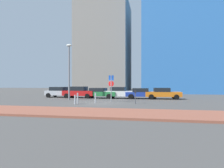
{
  "coord_description": "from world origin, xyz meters",
  "views": [
    {
      "loc": [
        5.31,
        -19.77,
        2.01
      ],
      "look_at": [
        0.91,
        2.66,
        1.93
      ],
      "focal_mm": 32.03,
      "sensor_mm": 36.0,
      "label": 1
    }
  ],
  "objects_px": {
    "parked_car_white": "(120,93)",
    "parked_car_blue": "(142,93)",
    "parked_car_orange": "(163,93)",
    "traffic_bollard_mid": "(75,100)",
    "parked_car_green": "(100,93)",
    "parking_sign_post": "(111,85)",
    "parked_car_red": "(79,92)",
    "parked_car_silver": "(60,92)",
    "traffic_bollard_far": "(78,98)",
    "traffic_bollard_near": "(95,98)",
    "street_lamp": "(69,67)",
    "parking_meter": "(135,95)"
  },
  "relations": [
    {
      "from": "parked_car_blue",
      "to": "parked_car_white",
      "type": "bearing_deg",
      "value": -179.89
    },
    {
      "from": "parking_meter",
      "to": "traffic_bollard_mid",
      "type": "relative_size",
      "value": 1.49
    },
    {
      "from": "parked_car_red",
      "to": "traffic_bollard_near",
      "type": "bearing_deg",
      "value": -57.47
    },
    {
      "from": "parked_car_orange",
      "to": "traffic_bollard_mid",
      "type": "xyz_separation_m",
      "value": [
        -8.55,
        -8.23,
        -0.28
      ]
    },
    {
      "from": "parked_car_green",
      "to": "parking_sign_post",
      "type": "distance_m",
      "value": 5.69
    },
    {
      "from": "parked_car_silver",
      "to": "traffic_bollard_far",
      "type": "distance_m",
      "value": 10.02
    },
    {
      "from": "parked_car_silver",
      "to": "street_lamp",
      "type": "xyz_separation_m",
      "value": [
        3.11,
        -3.98,
        3.21
      ]
    },
    {
      "from": "parked_car_green",
      "to": "parked_car_blue",
      "type": "xyz_separation_m",
      "value": [
        5.57,
        0.02,
        -0.0
      ]
    },
    {
      "from": "parked_car_silver",
      "to": "traffic_bollard_mid",
      "type": "distance_m",
      "value": 10.45
    },
    {
      "from": "traffic_bollard_far",
      "to": "traffic_bollard_mid",
      "type": "bearing_deg",
      "value": -95.71
    },
    {
      "from": "parked_car_red",
      "to": "parked_car_green",
      "type": "distance_m",
      "value": 2.97
    },
    {
      "from": "traffic_bollard_mid",
      "to": "traffic_bollard_far",
      "type": "height_order",
      "value": "traffic_bollard_far"
    },
    {
      "from": "parked_car_silver",
      "to": "traffic_bollard_mid",
      "type": "xyz_separation_m",
      "value": [
        5.74,
        -8.72,
        -0.33
      ]
    },
    {
      "from": "street_lamp",
      "to": "traffic_bollard_far",
      "type": "xyz_separation_m",
      "value": [
        2.69,
        -4.19,
        -3.46
      ]
    },
    {
      "from": "parked_car_orange",
      "to": "parking_sign_post",
      "type": "relative_size",
      "value": 1.57
    },
    {
      "from": "parked_car_green",
      "to": "parked_car_orange",
      "type": "bearing_deg",
      "value": 0.29
    },
    {
      "from": "parked_car_red",
      "to": "parked_car_green",
      "type": "relative_size",
      "value": 0.98
    },
    {
      "from": "parked_car_orange",
      "to": "traffic_bollard_mid",
      "type": "height_order",
      "value": "parked_car_orange"
    },
    {
      "from": "parked_car_green",
      "to": "traffic_bollard_mid",
      "type": "relative_size",
      "value": 5.01
    },
    {
      "from": "parked_car_silver",
      "to": "parked_car_white",
      "type": "height_order",
      "value": "parked_car_white"
    },
    {
      "from": "parked_car_orange",
      "to": "parked_car_green",
      "type": "bearing_deg",
      "value": -179.71
    },
    {
      "from": "parked_car_silver",
      "to": "parked_car_green",
      "type": "xyz_separation_m",
      "value": [
        6.06,
        -0.54,
        -0.06
      ]
    },
    {
      "from": "parking_sign_post",
      "to": "traffic_bollard_near",
      "type": "distance_m",
      "value": 2.4
    },
    {
      "from": "parked_car_white",
      "to": "traffic_bollard_near",
      "type": "bearing_deg",
      "value": -103.59
    },
    {
      "from": "parked_car_white",
      "to": "traffic_bollard_near",
      "type": "xyz_separation_m",
      "value": [
        -1.57,
        -6.5,
        -0.25
      ]
    },
    {
      "from": "parked_car_blue",
      "to": "street_lamp",
      "type": "xyz_separation_m",
      "value": [
        -8.53,
        -3.46,
        3.27
      ]
    },
    {
      "from": "parked_car_orange",
      "to": "traffic_bollard_far",
      "type": "relative_size",
      "value": 4.28
    },
    {
      "from": "parked_car_silver",
      "to": "parked_car_blue",
      "type": "height_order",
      "value": "parked_car_silver"
    },
    {
      "from": "parked_car_green",
      "to": "parked_car_orange",
      "type": "relative_size",
      "value": 1.0
    },
    {
      "from": "parking_sign_post",
      "to": "traffic_bollard_mid",
      "type": "distance_m",
      "value": 4.52
    },
    {
      "from": "parked_car_green",
      "to": "parking_meter",
      "type": "xyz_separation_m",
      "value": [
        5.26,
        -6.4,
        0.15
      ]
    },
    {
      "from": "parking_sign_post",
      "to": "traffic_bollard_mid",
      "type": "bearing_deg",
      "value": -131.69
    },
    {
      "from": "traffic_bollard_near",
      "to": "street_lamp",
      "type": "bearing_deg",
      "value": 143.89
    },
    {
      "from": "parked_car_green",
      "to": "street_lamp",
      "type": "bearing_deg",
      "value": -130.62
    },
    {
      "from": "street_lamp",
      "to": "parked_car_orange",
      "type": "bearing_deg",
      "value": 17.32
    },
    {
      "from": "parking_meter",
      "to": "street_lamp",
      "type": "height_order",
      "value": "street_lamp"
    },
    {
      "from": "parked_car_silver",
      "to": "traffic_bollard_near",
      "type": "height_order",
      "value": "parked_car_silver"
    },
    {
      "from": "parked_car_orange",
      "to": "parked_car_blue",
      "type": "bearing_deg",
      "value": -179.5
    },
    {
      "from": "parked_car_white",
      "to": "traffic_bollard_far",
      "type": "relative_size",
      "value": 4.07
    },
    {
      "from": "parking_meter",
      "to": "street_lamp",
      "type": "bearing_deg",
      "value": 160.24
    },
    {
      "from": "traffic_bollard_near",
      "to": "traffic_bollard_far",
      "type": "distance_m",
      "value": 1.87
    },
    {
      "from": "parked_car_red",
      "to": "parking_meter",
      "type": "relative_size",
      "value": 3.29
    },
    {
      "from": "parked_car_silver",
      "to": "parked_car_blue",
      "type": "relative_size",
      "value": 0.95
    },
    {
      "from": "parked_car_green",
      "to": "parked_car_red",
      "type": "bearing_deg",
      "value": 178.77
    },
    {
      "from": "parked_car_white",
      "to": "parked_car_blue",
      "type": "relative_size",
      "value": 1.0
    },
    {
      "from": "parked_car_orange",
      "to": "street_lamp",
      "type": "distance_m",
      "value": 12.16
    },
    {
      "from": "traffic_bollard_near",
      "to": "traffic_bollard_far",
      "type": "bearing_deg",
      "value": -142.02
    },
    {
      "from": "parked_car_green",
      "to": "traffic_bollard_mid",
      "type": "distance_m",
      "value": 8.19
    },
    {
      "from": "parked_car_blue",
      "to": "parked_car_green",
      "type": "bearing_deg",
      "value": -179.81
    },
    {
      "from": "parking_sign_post",
      "to": "parked_car_green",
      "type": "bearing_deg",
      "value": 117.17
    }
  ]
}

